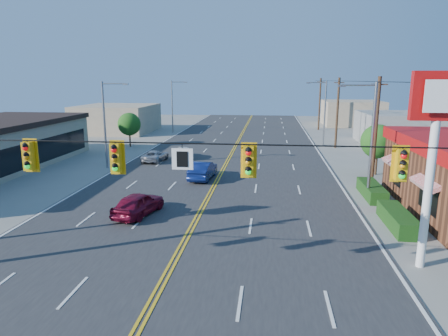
# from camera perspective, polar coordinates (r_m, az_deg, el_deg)

# --- Properties ---
(ground) EXTENTS (160.00, 160.00, 0.00)m
(ground) POSITION_cam_1_polar(r_m,az_deg,el_deg) (16.18, -9.87, -17.92)
(ground) COLOR gray
(ground) RESTS_ON ground
(road) EXTENTS (20.00, 120.00, 0.06)m
(road) POSITION_cam_1_polar(r_m,az_deg,el_deg) (34.57, -0.58, -1.07)
(road) COLOR #2D2D30
(road) RESTS_ON ground
(signal_span) EXTENTS (24.32, 0.34, 9.00)m
(signal_span) POSITION_cam_1_polar(r_m,az_deg,el_deg) (14.39, -11.05, -0.82)
(signal_span) COLOR #47301E
(signal_span) RESTS_ON ground
(kfc_pylon) EXTENTS (2.20, 0.36, 8.50)m
(kfc_pylon) POSITION_cam_1_polar(r_m,az_deg,el_deg) (18.74, 27.92, 4.62)
(kfc_pylon) COLOR white
(kfc_pylon) RESTS_ON ground
(streetlight_se) EXTENTS (2.55, 0.25, 8.00)m
(streetlight_se) POSITION_cam_1_polar(r_m,az_deg,el_deg) (28.36, 20.04, 4.40)
(streetlight_se) COLOR gray
(streetlight_se) RESTS_ON ground
(streetlight_ne) EXTENTS (2.55, 0.25, 8.00)m
(streetlight_ne) POSITION_cam_1_polar(r_m,az_deg,el_deg) (51.89, 14.01, 8.13)
(streetlight_ne) COLOR gray
(streetlight_ne) RESTS_ON ground
(streetlight_sw) EXTENTS (2.55, 0.25, 8.00)m
(streetlight_sw) POSITION_cam_1_polar(r_m,az_deg,el_deg) (38.56, -16.44, 6.60)
(streetlight_sw) COLOR gray
(streetlight_sw) RESTS_ON ground
(streetlight_nw) EXTENTS (2.55, 0.25, 8.00)m
(streetlight_nw) POSITION_cam_1_polar(r_m,az_deg,el_deg) (63.25, -7.24, 9.12)
(streetlight_nw) COLOR gray
(streetlight_nw) RESTS_ON ground
(utility_pole_near) EXTENTS (0.28, 0.28, 8.40)m
(utility_pole_near) POSITION_cam_1_polar(r_m,az_deg,el_deg) (32.58, 20.82, 4.74)
(utility_pole_near) COLOR #47301E
(utility_pole_near) RESTS_ON ground
(utility_pole_mid) EXTENTS (0.28, 0.28, 8.40)m
(utility_pole_mid) POSITION_cam_1_polar(r_m,az_deg,el_deg) (50.14, 15.88, 7.53)
(utility_pole_mid) COLOR #47301E
(utility_pole_mid) RESTS_ON ground
(utility_pole_far) EXTENTS (0.28, 0.28, 8.40)m
(utility_pole_far) POSITION_cam_1_polar(r_m,az_deg,el_deg) (67.93, 13.50, 8.84)
(utility_pole_far) COLOR #47301E
(utility_pole_far) RESTS_ON ground
(tree_kfc_rear) EXTENTS (2.94, 2.94, 4.41)m
(tree_kfc_rear) POSITION_cam_1_polar(r_m,az_deg,el_deg) (36.91, 21.15, 3.55)
(tree_kfc_rear) COLOR #47301E
(tree_kfc_rear) RESTS_ON ground
(tree_west) EXTENTS (2.80, 2.80, 4.20)m
(tree_west) POSITION_cam_1_polar(r_m,az_deg,el_deg) (50.65, -13.39, 6.11)
(tree_west) COLOR #47301E
(tree_west) RESTS_ON ground
(bld_east_mid) EXTENTS (12.00, 10.00, 4.00)m
(bld_east_mid) POSITION_cam_1_polar(r_m,az_deg,el_deg) (56.57, 24.98, 5.11)
(bld_east_mid) COLOR gray
(bld_east_mid) RESTS_ON ground
(bld_west_far) EXTENTS (11.00, 12.00, 4.20)m
(bld_west_far) POSITION_cam_1_polar(r_m,az_deg,el_deg) (66.21, -15.00, 6.85)
(bld_west_far) COLOR tan
(bld_west_far) RESTS_ON ground
(bld_east_far) EXTENTS (10.00, 10.00, 4.40)m
(bld_east_far) POSITION_cam_1_polar(r_m,az_deg,el_deg) (77.01, 17.80, 7.49)
(bld_east_far) COLOR tan
(bld_east_far) RESTS_ON ground
(car_magenta) EXTENTS (2.55, 4.41, 1.41)m
(car_magenta) POSITION_cam_1_polar(r_m,az_deg,el_deg) (24.94, -12.14, -5.14)
(car_magenta) COLOR maroon
(car_magenta) RESTS_ON ground
(car_blue) EXTENTS (1.89, 4.57, 1.47)m
(car_blue) POSITION_cam_1_polar(r_m,az_deg,el_deg) (33.23, -3.04, -0.39)
(car_blue) COLOR navy
(car_blue) RESTS_ON ground
(car_white) EXTENTS (3.04, 4.37, 1.18)m
(car_white) POSITION_cam_1_polar(r_m,az_deg,el_deg) (42.50, -5.85, 2.20)
(car_white) COLOR silver
(car_white) RESTS_ON ground
(car_silver) EXTENTS (2.12, 4.13, 1.12)m
(car_silver) POSITION_cam_1_polar(r_m,az_deg,el_deg) (40.97, -9.79, 1.65)
(car_silver) COLOR #A9A9AE
(car_silver) RESTS_ON ground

